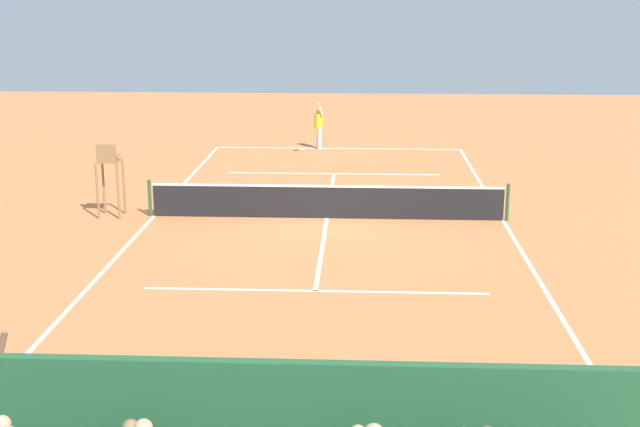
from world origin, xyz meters
The scene contains 8 objects.
ground_plane centered at (0.00, 0.00, 0.00)m, with size 60.00×60.00×0.00m, color #D17542.
court_line_markings centered at (0.00, -0.04, 0.00)m, with size 10.10×22.20×0.01m.
tennis_net centered at (0.00, 0.00, 0.50)m, with size 10.30×0.10×1.07m.
umpire_chair centered at (6.20, 0.12, 1.31)m, with size 0.67×0.67×2.14m.
tennis_player centered at (0.79, -10.90, 1.02)m, with size 0.46×0.56×1.93m.
tennis_racket centered at (1.49, -10.64, 0.01)m, with size 0.54×0.49×0.03m.
tennis_ball_near centered at (-0.92, -7.28, 0.03)m, with size 0.07×0.07×0.07m, color #CCDB33.
tennis_ball_far centered at (3.23, -9.46, 0.03)m, with size 0.07×0.07×0.07m, color #CCDB33.
Camera 1 is at (-0.96, 23.40, 6.35)m, focal length 47.64 mm.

